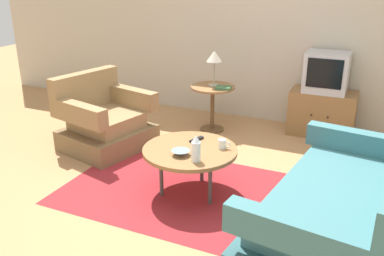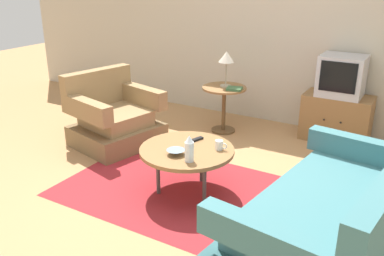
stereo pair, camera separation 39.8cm
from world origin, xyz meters
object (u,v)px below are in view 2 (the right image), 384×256
at_px(bowl, 176,152).
at_px(armchair, 114,119).
at_px(table_lamp, 226,59).
at_px(mug, 219,145).
at_px(tv_remote_dark, 196,140).
at_px(couch, 333,220).
at_px(tv_stand, 336,118).
at_px(television, 342,76).
at_px(book, 234,89).
at_px(side_table, 224,99).
at_px(coffee_table, 187,151).
at_px(vase, 189,149).

bearing_deg(bowl, armchair, 150.94).
height_order(table_lamp, mug, table_lamp).
bearing_deg(tv_remote_dark, bowl, -160.91).
distance_m(armchair, couch, 2.86).
relative_size(armchair, tv_stand, 1.36).
bearing_deg(television, bowl, -112.33).
bearing_deg(mug, tv_stand, 71.90).
height_order(couch, bowl, couch).
bearing_deg(mug, bowl, -133.95).
distance_m(table_lamp, mug, 1.70).
xyz_separation_m(tv_remote_dark, book, (-0.23, 1.35, 0.14)).
relative_size(side_table, bowl, 3.61).
distance_m(mug, book, 1.52).
relative_size(armchair, couch, 0.56).
bearing_deg(coffee_table, couch, -8.92).
relative_size(armchair, coffee_table, 1.25).
xyz_separation_m(table_lamp, bowl, (0.39, -1.79, -0.46)).
relative_size(tv_stand, television, 1.57).
bearing_deg(bowl, book, 97.90).
bearing_deg(vase, television, 71.94).
xyz_separation_m(armchair, book, (1.12, 0.96, 0.30)).
distance_m(couch, bowl, 1.40).
height_order(coffee_table, side_table, side_table).
relative_size(tv_stand, book, 3.72).
height_order(couch, mug, couch).
xyz_separation_m(bowl, tv_remote_dark, (-0.01, 0.36, -0.01)).
height_order(coffee_table, book, book).
relative_size(side_table, vase, 2.52).
bearing_deg(book, tv_remote_dark, -92.53).
bearing_deg(vase, tv_stand, 71.95).
bearing_deg(couch, tv_remote_dark, 81.42).
height_order(side_table, tv_remote_dark, side_table).
relative_size(television, vase, 2.15).
bearing_deg(television, side_table, -161.51).
relative_size(tv_stand, table_lamp, 1.78).
bearing_deg(side_table, couch, -45.59).
distance_m(bowl, book, 1.74).
relative_size(tv_stand, vase, 3.38).
xyz_separation_m(coffee_table, bowl, (-0.01, -0.17, 0.05)).
relative_size(couch, tv_remote_dark, 11.43).
height_order(coffee_table, vase, vase).
height_order(side_table, book, book).
bearing_deg(coffee_table, tv_stand, 66.40).
height_order(coffee_table, tv_stand, tv_stand).
relative_size(armchair, table_lamp, 2.43).
distance_m(side_table, bowl, 1.82).
xyz_separation_m(mug, tv_remote_dark, (-0.29, 0.07, -0.03)).
xyz_separation_m(tv_stand, table_lamp, (-1.30, -0.42, 0.66)).
xyz_separation_m(armchair, tv_remote_dark, (1.35, -0.39, 0.16)).
bearing_deg(tv_remote_dark, vase, -139.07).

